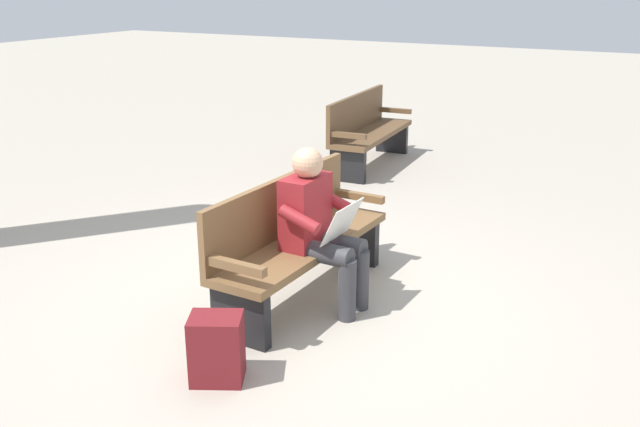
{
  "coord_description": "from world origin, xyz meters",
  "views": [
    {
      "loc": [
        4.18,
        2.38,
        2.31
      ],
      "look_at": [
        0.03,
        0.15,
        0.7
      ],
      "focal_mm": 39.22,
      "sensor_mm": 36.0,
      "label": 1
    }
  ],
  "objects_px": {
    "person_seated": "(319,225)",
    "backpack": "(217,348)",
    "bench_far": "(367,130)",
    "bench_near": "(296,238)"
  },
  "relations": [
    {
      "from": "bench_near",
      "to": "backpack",
      "type": "height_order",
      "value": "bench_near"
    },
    {
      "from": "person_seated",
      "to": "backpack",
      "type": "xyz_separation_m",
      "value": [
        1.17,
        -0.06,
        -0.42
      ]
    },
    {
      "from": "backpack",
      "to": "bench_far",
      "type": "bearing_deg",
      "value": -165.26
    },
    {
      "from": "person_seated",
      "to": "bench_far",
      "type": "bearing_deg",
      "value": -158.15
    },
    {
      "from": "bench_near",
      "to": "person_seated",
      "type": "distance_m",
      "value": 0.29
    },
    {
      "from": "bench_far",
      "to": "bench_near",
      "type": "bearing_deg",
      "value": 12.96
    },
    {
      "from": "bench_far",
      "to": "person_seated",
      "type": "bearing_deg",
      "value": 15.82
    },
    {
      "from": "backpack",
      "to": "person_seated",
      "type": "bearing_deg",
      "value": 177.16
    },
    {
      "from": "person_seated",
      "to": "backpack",
      "type": "height_order",
      "value": "person_seated"
    },
    {
      "from": "backpack",
      "to": "bench_far",
      "type": "distance_m",
      "value": 5.16
    }
  ]
}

